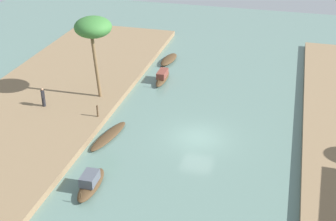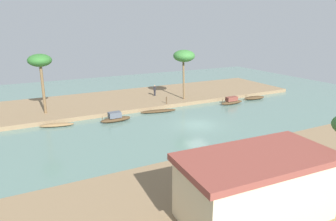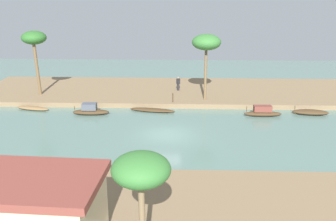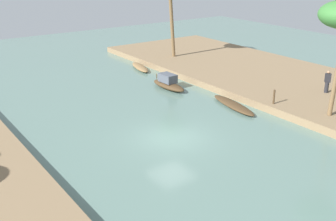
{
  "view_description": "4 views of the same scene",
  "coord_description": "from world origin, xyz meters",
  "views": [
    {
      "loc": [
        30.96,
        5.9,
        19.2
      ],
      "look_at": [
        -2.0,
        -3.0,
        0.99
      ],
      "focal_mm": 49.93,
      "sensor_mm": 36.0,
      "label": 1
    },
    {
      "loc": [
        18.15,
        27.8,
        11.35
      ],
      "look_at": [
        1.28,
        -5.07,
        0.62
      ],
      "focal_mm": 31.65,
      "sensor_mm": 36.0,
      "label": 2
    },
    {
      "loc": [
        -1.21,
        32.14,
        12.6
      ],
      "look_at": [
        0.1,
        -4.91,
        0.74
      ],
      "focal_mm": 41.06,
      "sensor_mm": 36.0,
      "label": 3
    },
    {
      "loc": [
        -18.99,
        13.63,
        10.45
      ],
      "look_at": [
        2.48,
        -1.49,
        0.69
      ],
      "focal_mm": 45.46,
      "sensor_mm": 36.0,
      "label": 4
    }
  ],
  "objects": [
    {
      "name": "sampan_downstream_large",
      "position": [
        1.85,
        -6.8,
        0.18
      ],
      "size": [
        5.02,
        1.88,
        0.35
      ],
      "rotation": [
        0.0,
        0.0,
        -0.17
      ],
      "color": "#47331E",
      "rests_on": "river_water"
    },
    {
      "name": "riverside_building",
      "position": [
        6.87,
        16.75,
        2.5
      ],
      "size": [
        9.22,
        5.02,
        3.9
      ],
      "rotation": [
        0.0,
        0.0,
        -0.05
      ],
      "color": "beige",
      "rests_on": "riverbank_right"
    },
    {
      "name": "palm_tree_left_far",
      "position": [
        15.53,
        -11.17,
        7.03
      ],
      "size": [
        2.8,
        2.8,
        7.48
      ],
      "color": "brown",
      "rests_on": "riverbank_left"
    },
    {
      "name": "mooring_post",
      "position": [
        -0.29,
        -8.57,
        1.04
      ],
      "size": [
        0.14,
        0.14,
        1.02
      ],
      "primitive_type": "cylinder",
      "color": "#4C3823",
      "rests_on": "riverbank_left"
    },
    {
      "name": "palm_tree_right_tall",
      "position": [
        0.4,
        17.91,
        5.38
      ],
      "size": [
        2.5,
        2.5,
        5.65
      ],
      "color": "#7F6647",
      "rests_on": "riverbank_right"
    },
    {
      "name": "riverbank_left",
      "position": [
        0.0,
        -14.3,
        0.26
      ],
      "size": [
        46.92,
        12.77,
        0.53
      ],
      "primitive_type": "cube",
      "color": "#846B4C",
      "rests_on": "ground"
    },
    {
      "name": "river_water",
      "position": [
        0.0,
        0.0,
        0.0
      ],
      "size": [
        75.53,
        75.53,
        0.0
      ],
      "primitive_type": "plane",
      "color": "slate",
      "rests_on": "ground"
    },
    {
      "name": "sampan_upstream_small",
      "position": [
        -9.61,
        -5.62,
        0.44
      ],
      "size": [
        3.87,
        0.97,
        1.13
      ],
      "rotation": [
        0.0,
        0.0,
        0.02
      ],
      "color": "#47331E",
      "rests_on": "river_water"
    },
    {
      "name": "person_on_near_bank",
      "position": [
        -0.84,
        -13.79,
        1.35
      ],
      "size": [
        0.49,
        0.47,
        1.7
      ],
      "rotation": [
        0.0,
        0.0,
        3.87
      ],
      "color": "#232328",
      "rests_on": "riverbank_left"
    },
    {
      "name": "sampan_with_tall_canopy",
      "position": [
        8.19,
        -5.55,
        0.44
      ],
      "size": [
        3.83,
        1.29,
        1.22
      ],
      "rotation": [
        0.0,
        0.0,
        0.03
      ],
      "color": "#47331E",
      "rests_on": "river_water"
    },
    {
      "name": "sampan_with_red_awning",
      "position": [
        -14.71,
        -6.34,
        0.27
      ],
      "size": [
        3.78,
        1.61,
        0.9
      ],
      "rotation": [
        0.0,
        0.0,
        -0.1
      ],
      "color": "#47331E",
      "rests_on": "river_water"
    },
    {
      "name": "palm_tree_left_near",
      "position": [
        -3.91,
        -10.04,
        6.87
      ],
      "size": [
        3.19,
        3.19,
        7.32
      ],
      "color": "brown",
      "rests_on": "riverbank_left"
    },
    {
      "name": "sampan_open_hull",
      "position": [
        14.81,
        -6.9,
        0.2
      ],
      "size": [
        3.93,
        1.79,
        0.4
      ],
      "rotation": [
        0.0,
        0.0,
        -0.23
      ],
      "color": "brown",
      "rests_on": "river_water"
    }
  ]
}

